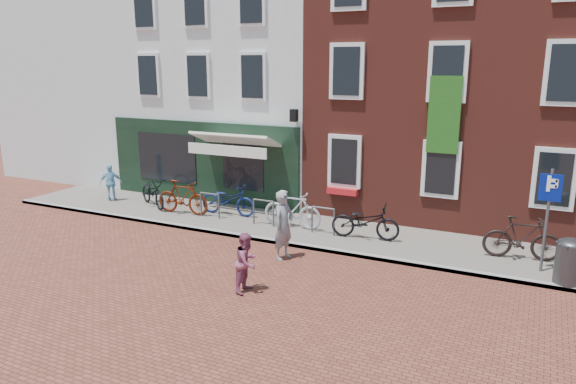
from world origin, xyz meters
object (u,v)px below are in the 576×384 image
at_px(boy, 247,262).
at_px(bicycle_0, 153,192).
at_px(litter_bin, 570,259).
at_px(bicycle_5, 522,238).
at_px(parking_sign, 549,204).
at_px(bicycle_4, 365,221).
at_px(bicycle_2, 228,200).
at_px(bicycle_3, 292,209).
at_px(woman, 284,225).
at_px(bicycle_1, 183,197).
at_px(cafe_person, 111,183).

xyz_separation_m(boy, bicycle_0, (-6.49, 4.59, -0.07)).
xyz_separation_m(litter_bin, bicycle_5, (-1.06, 1.20, -0.02)).
bearing_deg(parking_sign, bicycle_4, 173.78).
xyz_separation_m(bicycle_2, bicycle_3, (2.53, -0.34, 0.06)).
relative_size(parking_sign, woman, 1.39).
relative_size(woman, bicycle_5, 0.96).
distance_m(bicycle_3, bicycle_4, 2.36).
bearing_deg(bicycle_5, bicycle_4, 84.08).
distance_m(woman, bicycle_2, 4.26).
height_order(woman, bicycle_3, woman).
bearing_deg(parking_sign, woman, -164.49).
bearing_deg(bicycle_0, parking_sign, -63.24).
bearing_deg(boy, woman, 4.52).
bearing_deg(bicycle_1, bicycle_5, -92.27).
bearing_deg(boy, bicycle_3, 12.63).
xyz_separation_m(bicycle_1, bicycle_4, (6.31, 0.17, -0.06)).
bearing_deg(cafe_person, bicycle_0, 144.04).
bearing_deg(bicycle_5, cafe_person, 81.92).
bearing_deg(bicycle_5, parking_sign, -151.45).
relative_size(litter_bin, bicycle_4, 0.59).
distance_m(woman, bicycle_3, 2.44).
distance_m(woman, bicycle_0, 6.76).
xyz_separation_m(bicycle_2, bicycle_5, (9.02, -0.23, 0.06)).
distance_m(woman, bicycle_1, 5.20).
height_order(litter_bin, parking_sign, parking_sign).
xyz_separation_m(cafe_person, bicycle_5, (13.89, 0.03, -0.10)).
bearing_deg(bicycle_5, boy, 121.66).
relative_size(bicycle_0, bicycle_1, 1.03).
xyz_separation_m(boy, bicycle_3, (-0.99, 4.49, -0.02)).
relative_size(bicycle_1, bicycle_4, 0.97).
relative_size(woman, bicycle_2, 0.93).
bearing_deg(bicycle_0, bicycle_4, -61.38).
relative_size(litter_bin, boy, 0.84).
relative_size(woman, bicycle_4, 0.93).
bearing_deg(bicycle_4, litter_bin, -108.65).
height_order(woman, bicycle_5, woman).
distance_m(bicycle_1, bicycle_5, 10.45).
bearing_deg(bicycle_3, parking_sign, -95.33).
height_order(bicycle_1, bicycle_2, bicycle_1).
height_order(cafe_person, bicycle_4, cafe_person).
relative_size(cafe_person, bicycle_2, 0.68).
relative_size(boy, cafe_person, 1.02).
bearing_deg(bicycle_2, parking_sign, -98.44).
bearing_deg(bicycle_0, boy, -95.46).
distance_m(litter_bin, bicycle_3, 7.63).
height_order(cafe_person, bicycle_2, cafe_person).
height_order(cafe_person, bicycle_5, cafe_person).
xyz_separation_m(cafe_person, bicycle_1, (3.45, -0.31, -0.10)).
relative_size(boy, bicycle_2, 0.70).
bearing_deg(bicycle_5, woman, 104.59).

